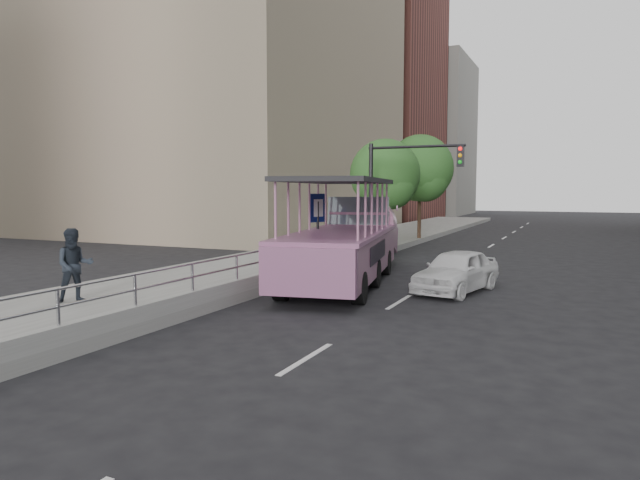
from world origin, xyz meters
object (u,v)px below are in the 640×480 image
duck_boat (347,243)px  street_tree_near (386,177)px  traffic_signal (397,182)px  street_tree_far (421,171)px  car (456,271)px  pedestrian_mid (74,265)px  parking_sign (318,227)px

duck_boat → street_tree_near: bearing=99.6°
traffic_signal → street_tree_near: street_tree_near is taller
street_tree_far → car: bearing=-71.5°
pedestrian_mid → parking_sign: bearing=13.4°
pedestrian_mid → parking_sign: size_ratio=0.62×
pedestrian_mid → traffic_signal: traffic_signal is taller
duck_boat → car: duck_boat is taller
pedestrian_mid → parking_sign: (3.36, 7.53, 0.63)m
parking_sign → street_tree_far: bearing=91.3°
parking_sign → street_tree_near: bearing=93.3°
car → traffic_signal: 7.82m
car → pedestrian_mid: 10.97m
parking_sign → street_tree_near: (-0.54, 9.31, 1.94)m
parking_sign → traffic_signal: traffic_signal is taller
parking_sign → pedestrian_mid: bearing=-114.0°
duck_boat → pedestrian_mid: bearing=-118.7°
street_tree_near → street_tree_far: (0.20, 6.00, 0.49)m
duck_boat → street_tree_far: 15.29m
pedestrian_mid → street_tree_far: street_tree_far is taller
parking_sign → street_tree_far: 15.50m
car → street_tree_near: 11.50m
parking_sign → street_tree_far: (-0.34, 15.31, 2.43)m
duck_boat → street_tree_far: street_tree_far is taller
parking_sign → traffic_signal: (1.05, 5.88, 1.62)m
traffic_signal → street_tree_far: street_tree_far is taller
pedestrian_mid → parking_sign: parking_sign is taller
pedestrian_mid → street_tree_far: (3.01, 22.84, 3.06)m
pedestrian_mid → traffic_signal: (4.41, 13.41, 2.25)m
car → traffic_signal: (-3.84, 6.20, 2.83)m
duck_boat → parking_sign: 1.18m
duck_boat → car: bearing=-10.1°
street_tree_far → duck_boat: bearing=-85.0°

